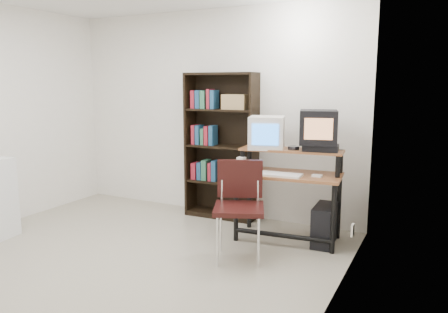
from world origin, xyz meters
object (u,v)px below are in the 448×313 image
at_px(bookshelf, 222,144).
at_px(school_chair, 239,198).
at_px(crt_monitor, 267,133).
at_px(pc_tower, 324,225).
at_px(crt_tv, 318,127).
at_px(computer_desk, 289,178).

bearing_deg(bookshelf, school_chair, -57.42).
height_order(crt_monitor, pc_tower, crt_monitor).
distance_m(crt_tv, pc_tower, 1.03).
bearing_deg(computer_desk, school_chair, -118.02).
height_order(crt_tv, bookshelf, bookshelf).
relative_size(computer_desk, pc_tower, 2.56).
relative_size(computer_desk, crt_monitor, 2.49).
bearing_deg(computer_desk, pc_tower, -3.22).
height_order(crt_tv, school_chair, crt_tv).
xyz_separation_m(pc_tower, school_chair, (-0.67, -0.69, 0.37)).
bearing_deg(bookshelf, crt_tv, -15.05).
distance_m(crt_tv, school_chair, 1.16).
relative_size(crt_tv, school_chair, 0.50).
height_order(pc_tower, bookshelf, bookshelf).
bearing_deg(crt_monitor, computer_desk, -30.32).
distance_m(computer_desk, crt_monitor, 0.56).
distance_m(crt_monitor, bookshelf, 0.84).
bearing_deg(pc_tower, bookshelf, 161.12).
xyz_separation_m(computer_desk, bookshelf, (-1.02, 0.42, 0.25)).
bearing_deg(crt_tv, bookshelf, 151.09).
bearing_deg(pc_tower, computer_desk, 179.65).
bearing_deg(crt_tv, pc_tower, -53.91).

